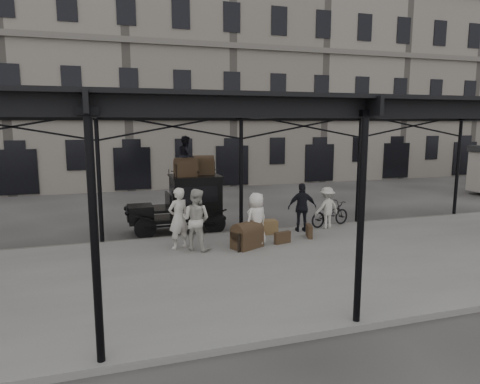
% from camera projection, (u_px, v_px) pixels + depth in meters
% --- Properties ---
extents(ground, '(120.00, 120.00, 0.00)m').
position_uv_depth(ground, '(259.00, 249.00, 14.28)').
color(ground, '#383533').
rests_on(ground, ground).
extents(platform, '(28.00, 8.00, 0.15)m').
position_uv_depth(platform, '(283.00, 266.00, 12.38)').
color(platform, slate).
rests_on(platform, ground).
extents(canopy, '(22.50, 9.00, 4.74)m').
position_uv_depth(canopy, '(282.00, 107.00, 11.92)').
color(canopy, black).
rests_on(canopy, ground).
extents(building_frontage, '(64.00, 8.00, 14.00)m').
position_uv_depth(building_frontage, '(172.00, 82.00, 30.10)').
color(building_frontage, slate).
rests_on(building_frontage, ground).
extents(taxi, '(3.65, 1.55, 2.18)m').
position_uv_depth(taxi, '(187.00, 201.00, 16.48)').
color(taxi, black).
rests_on(taxi, ground).
extents(porter_left, '(0.86, 0.72, 1.99)m').
position_uv_depth(porter_left, '(178.00, 218.00, 13.72)').
color(porter_left, beige).
rests_on(porter_left, platform).
extents(porter_midleft, '(1.22, 1.18, 1.98)m').
position_uv_depth(porter_midleft, '(196.00, 220.00, 13.57)').
color(porter_midleft, beige).
rests_on(porter_midleft, platform).
extents(porter_centre, '(1.02, 0.88, 1.77)m').
position_uv_depth(porter_centre, '(256.00, 219.00, 14.07)').
color(porter_centre, silver).
rests_on(porter_centre, platform).
extents(porter_official, '(1.14, 0.68, 1.82)m').
position_uv_depth(porter_official, '(302.00, 207.00, 15.90)').
color(porter_official, black).
rests_on(porter_official, platform).
extents(porter_right, '(1.12, 0.75, 1.60)m').
position_uv_depth(porter_right, '(327.00, 208.00, 16.42)').
color(porter_right, beige).
rests_on(porter_right, platform).
extents(bicycle, '(1.96, 1.08, 0.98)m').
position_uv_depth(bicycle, '(330.00, 214.00, 16.79)').
color(bicycle, black).
rests_on(bicycle, platform).
extents(porter_roof, '(0.63, 0.78, 1.52)m').
position_uv_depth(porter_roof, '(186.00, 156.00, 16.10)').
color(porter_roof, black).
rests_on(porter_roof, taxi).
extents(steamer_trunk_roof_near, '(0.88, 0.61, 0.60)m').
position_uv_depth(steamer_trunk_roof_near, '(186.00, 169.00, 16.01)').
color(steamer_trunk_roof_near, '#442F1F').
rests_on(steamer_trunk_roof_near, taxi).
extents(steamer_trunk_roof_far, '(0.90, 0.60, 0.62)m').
position_uv_depth(steamer_trunk_roof_far, '(203.00, 166.00, 16.66)').
color(steamer_trunk_roof_far, '#442F1F').
rests_on(steamer_trunk_roof_far, taxi).
extents(steamer_trunk_platform, '(1.15, 0.99, 0.72)m').
position_uv_depth(steamer_trunk_platform, '(247.00, 237.00, 13.88)').
color(steamer_trunk_platform, '#442F1F').
rests_on(steamer_trunk_platform, platform).
extents(wicker_hamper, '(0.62, 0.48, 0.50)m').
position_uv_depth(wicker_hamper, '(269.00, 227.00, 15.67)').
color(wicker_hamper, olive).
rests_on(wicker_hamper, platform).
extents(suitcase_upright, '(0.31, 0.62, 0.45)m').
position_uv_depth(suitcase_upright, '(309.00, 231.00, 15.17)').
color(suitcase_upright, '#442F1F').
rests_on(suitcase_upright, platform).
extents(suitcase_flat, '(0.62, 0.28, 0.40)m').
position_uv_depth(suitcase_flat, '(282.00, 238.00, 14.40)').
color(suitcase_flat, '#442F1F').
rests_on(suitcase_flat, platform).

